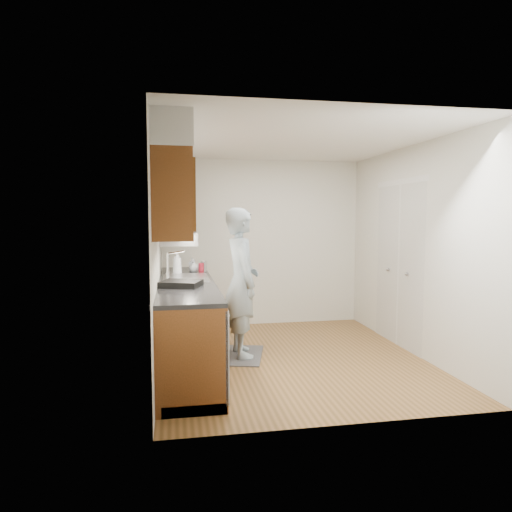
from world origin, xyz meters
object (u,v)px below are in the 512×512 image
Objects in this scene: dish_rack at (181,284)px; soap_bottle_a at (177,263)px; soap_bottle_b at (192,264)px; soda_can at (201,268)px; steel_can at (204,266)px; person at (241,272)px; soap_bottle_c at (194,266)px.

soap_bottle_a is at bearing 111.82° from dish_rack.
dish_rack is (-0.16, -1.33, -0.06)m from soap_bottle_b.
steel_can is at bearing 72.17° from soda_can.
soap_bottle_a is at bearing -139.53° from steel_can.
soda_can is at bearing 34.54° from person.
soap_bottle_b reaches higher than soda_can.
soda_can is 0.14m from steel_can.
soap_bottle_a is 0.42m from soap_bottle_b.
soap_bottle_b is at bearing 103.09° from dish_rack.
person is 0.92m from soap_bottle_b.
soap_bottle_b is 1.41× the size of soda_can.
soap_bottle_c reaches higher than dish_rack.
steel_can is (0.13, 0.05, -0.01)m from soap_bottle_c.
soap_bottle_b is (0.19, 0.37, -0.06)m from soap_bottle_a.
soap_bottle_a reaches higher than soda_can.
soap_bottle_b is (-0.54, 0.74, 0.03)m from person.
soap_bottle_a is at bearing -131.54° from soap_bottle_c.
soap_bottle_c is (0.21, 0.24, -0.07)m from soap_bottle_a.
soda_can is at bearing 96.48° from dish_rack.
soda_can is (0.30, 0.16, -0.08)m from soap_bottle_a.
person is 14.70× the size of steel_can.
soap_bottle_c is at bearing 48.46° from soap_bottle_a.
soap_bottle_b is 0.24m from soda_can.
soap_bottle_c is 1.28× the size of soda_can.
soap_bottle_a reaches higher than soap_bottle_c.
soap_bottle_c is 0.12m from soda_can.
person is at bearing -26.60° from soap_bottle_a.
soap_bottle_c is (-0.52, 0.60, 0.02)m from person.
person is at bearing -49.04° from soap_bottle_c.
soap_bottle_c is 1.19× the size of steel_can.
person is 0.80m from soap_bottle_c.
person is 11.17× the size of soap_bottle_b.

